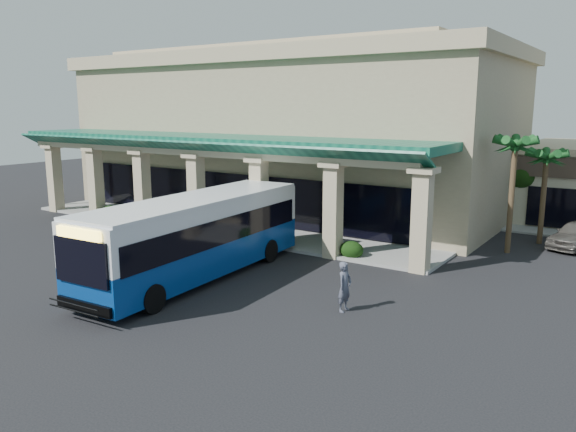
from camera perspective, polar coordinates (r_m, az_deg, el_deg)
The scene contains 9 objects.
ground at distance 24.63m, azimuth -4.53°, elevation -6.35°, with size 110.00×110.00×0.00m, color black.
main_building at distance 41.21m, azimuth 0.42°, elevation 8.74°, with size 30.80×14.80×11.35m, color tan, non-canonical shape.
arcade at distance 34.16m, azimuth -8.11°, elevation 3.38°, with size 30.00×6.20×5.70m, color #0D513D, non-canonical shape.
palm_0 at distance 30.31m, azimuth 21.80°, elevation 2.58°, with size 2.40×2.40×6.60m, color #114217, non-canonical shape.
palm_1 at distance 33.11m, azimuth 24.55°, elevation 2.33°, with size 2.40×2.40×5.80m, color #114217, non-canonical shape.
palm_2 at distance 44.90m, azimuth -22.38°, elevation 4.80°, with size 2.40×2.40×6.20m, color #114217, non-canonical shape.
broadleaf_tree at distance 38.40m, azimuth 22.79°, elevation 2.80°, with size 2.60×2.60×4.81m, color black, non-canonical shape.
transit_bus at distance 24.53m, azimuth -9.23°, elevation -2.24°, with size 2.96×12.73×3.55m, color navy, non-canonical shape.
pedestrian at distance 20.63m, azimuth 5.78°, elevation -7.16°, with size 0.68×0.44×1.86m, color #4A4E5E.
Camera 1 is at (14.62, -18.40, 7.37)m, focal length 35.00 mm.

